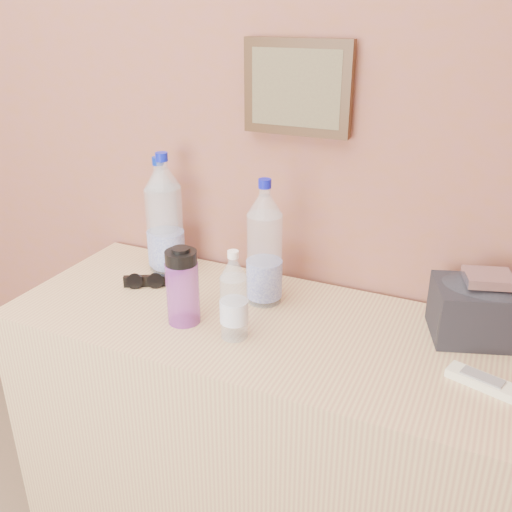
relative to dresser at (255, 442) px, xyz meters
The scene contains 11 objects.
picture_frame 1.02m from the dresser, 90.00° to the left, with size 0.30×0.03×0.25m, color #382311, non-canonical shape.
dresser is the anchor object (origin of this frame).
pet_large_a 0.72m from the dresser, 155.78° to the left, with size 0.10×0.10×0.36m.
pet_large_b 0.71m from the dresser, 156.14° to the left, with size 0.10×0.10×0.38m.
pet_large_c 0.58m from the dresser, 100.33° to the left, with size 0.10×0.10×0.35m.
pet_small 0.53m from the dresser, 96.26° to the right, with size 0.07×0.07×0.23m.
nalgene_bottle 0.55m from the dresser, 152.45° to the right, with size 0.09×0.09×0.21m.
sunglasses 0.58m from the dresser, behind, with size 0.13×0.05×0.03m, color black, non-canonical shape.
ac_remote 0.72m from the dresser, ahead, with size 0.15×0.05×0.02m, color white.
toiletry_bag 0.76m from the dresser, 16.02° to the left, with size 0.23×0.17×0.16m, color #222327, non-canonical shape.
foil_packet 0.82m from the dresser, 14.40° to the left, with size 0.11×0.09×0.02m, color white.
Camera 1 is at (1.05, 0.50, 1.60)m, focal length 40.00 mm.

